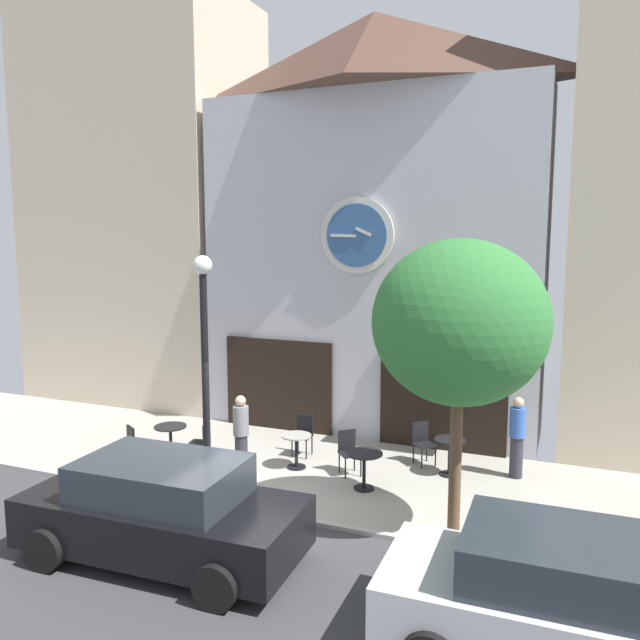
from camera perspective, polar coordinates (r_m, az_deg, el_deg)
ground_plane at (r=11.13m, az=-8.37°, el=-18.56°), size 24.28×10.87×0.13m
clock_building at (r=15.78m, az=4.74°, el=8.93°), size 8.28×3.38×10.16m
neighbor_building_left at (r=20.23m, az=-15.52°, el=9.98°), size 6.42×4.10×11.58m
street_lamp at (r=12.18m, az=-10.37°, el=-4.72°), size 0.36×0.36×4.52m
street_tree at (r=10.08m, az=12.54°, el=-0.30°), size 2.78×2.50×4.85m
cafe_table_rightmost at (r=14.41m, az=-13.40°, el=-10.15°), size 0.71×0.71×0.74m
cafe_table_leftmost at (r=13.51m, az=-2.16°, el=-11.32°), size 0.64×0.64×0.72m
cafe_table_near_curb at (r=12.46m, az=4.03°, el=-12.82°), size 0.72×0.72×0.73m
cafe_table_center_right at (r=13.38m, az=11.69°, el=-11.56°), size 0.64×0.64×0.76m
cafe_chair_curbside at (r=14.09m, az=-16.40°, el=-10.63°), size 0.55×0.55×0.90m
cafe_chair_by_entrance at (r=13.90m, az=9.29°, el=-10.68°), size 0.57×0.57×0.90m
cafe_chair_mid_row at (r=14.25m, az=-1.51°, el=-10.11°), size 0.41×0.41×0.90m
cafe_chair_outer at (r=13.96m, az=-10.62°, el=-10.62°), size 0.47×0.47×0.90m
cafe_chair_right_end at (r=13.21m, az=2.61°, el=-11.58°), size 0.56×0.56×0.90m
pedestrian_blue at (r=13.49m, az=17.45°, el=-10.02°), size 0.40×0.40×1.67m
pedestrian_grey at (r=13.11m, az=-7.18°, el=-10.24°), size 0.43×0.43×1.67m
parked_car_black at (r=10.20m, az=-14.13°, el=-16.42°), size 4.36×2.14×1.55m
parked_car_silver at (r=8.28m, az=21.85°, el=-22.76°), size 4.33×2.07×1.55m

